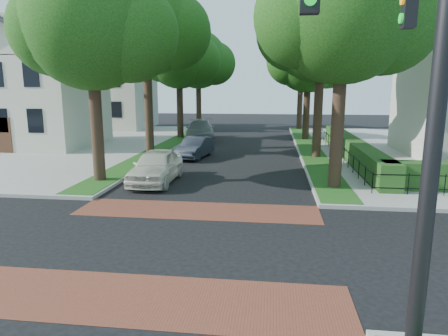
{
  "coord_description": "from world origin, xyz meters",
  "views": [
    {
      "loc": [
        2.72,
        -10.85,
        4.5
      ],
      "look_at": [
        0.96,
        3.44,
        1.6
      ],
      "focal_mm": 32.0,
      "sensor_mm": 36.0,
      "label": 1
    }
  ],
  "objects": [
    {
      "name": "tree_right_near",
      "position": [
        5.6,
        7.24,
        7.63
      ],
      "size": [
        7.75,
        6.67,
        10.66
      ],
      "color": "black",
      "rests_on": "sidewalk_ne"
    },
    {
      "name": "crosswalk_near",
      "position": [
        0.0,
        -3.2,
        0.01
      ],
      "size": [
        9.0,
        2.2,
        0.01
      ],
      "primitive_type": "cube",
      "color": "brown",
      "rests_on": "ground"
    },
    {
      "name": "tree_left_far",
      "position": [
        -5.4,
        24.22,
        7.12
      ],
      "size": [
        7.0,
        6.02,
        9.86
      ],
      "color": "black",
      "rests_on": "sidewalk_nw"
    },
    {
      "name": "house_left_near",
      "position": [
        -15.49,
        17.99,
        5.04
      ],
      "size": [
        10.0,
        9.0,
        10.14
      ],
      "color": "beige",
      "rests_on": "sidewalk_nw"
    },
    {
      "name": "grass_strip_nw",
      "position": [
        -5.4,
        19.1,
        0.16
      ],
      "size": [
        1.6,
        29.8,
        0.02
      ],
      "primitive_type": "cube",
      "color": "#1C4814",
      "rests_on": "sidewalk_nw"
    },
    {
      "name": "tree_right_far",
      "position": [
        5.6,
        24.22,
        6.91
      ],
      "size": [
        7.25,
        6.23,
        9.74
      ],
      "color": "black",
      "rests_on": "sidewalk_ne"
    },
    {
      "name": "fence_main_road",
      "position": [
        6.9,
        15.0,
        0.6
      ],
      "size": [
        0.06,
        18.0,
        0.9
      ],
      "primitive_type": null,
      "color": "black",
      "rests_on": "sidewalk_ne"
    },
    {
      "name": "parked_car_middle",
      "position": [
        -2.3,
        14.5,
        0.67
      ],
      "size": [
        2.01,
        4.21,
        1.33
      ],
      "primitive_type": "imported",
      "rotation": [
        0.0,
        0.0,
        -0.15
      ],
      "color": "#1E242E",
      "rests_on": "ground"
    },
    {
      "name": "tree_right_back",
      "position": [
        5.6,
        33.23,
        7.27
      ],
      "size": [
        7.5,
        6.45,
        10.2
      ],
      "color": "black",
      "rests_on": "sidewalk_ne"
    },
    {
      "name": "ground",
      "position": [
        0.0,
        0.0,
        0.0
      ],
      "size": [
        120.0,
        120.0,
        0.0
      ],
      "primitive_type": "plane",
      "color": "black",
      "rests_on": "ground"
    },
    {
      "name": "hedge_main_road",
      "position": [
        7.7,
        15.0,
        0.75
      ],
      "size": [
        1.0,
        18.0,
        1.2
      ],
      "primitive_type": "cube",
      "color": "#1D3D15",
      "rests_on": "sidewalk_ne"
    },
    {
      "name": "tree_left_back",
      "position": [
        -5.4,
        33.24,
        7.41
      ],
      "size": [
        7.75,
        6.66,
        10.44
      ],
      "color": "black",
      "rests_on": "sidewalk_nw"
    },
    {
      "name": "crosswalk_far",
      "position": [
        0.0,
        3.2,
        0.01
      ],
      "size": [
        9.0,
        2.2,
        0.01
      ],
      "primitive_type": "cube",
      "color": "brown",
      "rests_on": "ground"
    },
    {
      "name": "tree_right_mid",
      "position": [
        5.61,
        15.25,
        7.99
      ],
      "size": [
        8.25,
        7.09,
        11.22
      ],
      "color": "black",
      "rests_on": "sidewalk_ne"
    },
    {
      "name": "tree_left_near",
      "position": [
        -5.4,
        7.23,
        7.27
      ],
      "size": [
        7.5,
        6.45,
        10.2
      ],
      "color": "black",
      "rests_on": "sidewalk_nw"
    },
    {
      "name": "house_left_far",
      "position": [
        -15.49,
        31.99,
        5.04
      ],
      "size": [
        10.0,
        9.0,
        10.14
      ],
      "color": "beige",
      "rests_on": "sidewalk_nw"
    },
    {
      "name": "tree_left_mid",
      "position": [
        -5.39,
        15.24,
        8.34
      ],
      "size": [
        8.0,
        6.88,
        11.48
      ],
      "color": "black",
      "rests_on": "sidewalk_nw"
    },
    {
      "name": "traffic_signal",
      "position": [
        4.89,
        -4.41,
        4.71
      ],
      "size": [
        2.17,
        2.0,
        8.0
      ],
      "color": "black",
      "rests_on": "sidewalk_se"
    },
    {
      "name": "parked_car_front",
      "position": [
        -2.83,
        7.43,
        0.8
      ],
      "size": [
        1.94,
        4.73,
        1.61
      ],
      "primitive_type": "imported",
      "rotation": [
        0.0,
        0.0,
        0.01
      ],
      "color": "silver",
      "rests_on": "ground"
    },
    {
      "name": "parked_car_rear",
      "position": [
        -3.6,
        23.45,
        0.86
      ],
      "size": [
        3.32,
        6.21,
        1.71
      ],
      "primitive_type": "imported",
      "rotation": [
        0.0,
        0.0,
        0.16
      ],
      "color": "slate",
      "rests_on": "ground"
    },
    {
      "name": "grass_strip_ne",
      "position": [
        5.4,
        19.1,
        0.16
      ],
      "size": [
        1.6,
        29.8,
        0.02
      ],
      "primitive_type": "cube",
      "color": "#1C4814",
      "rests_on": "sidewalk_ne"
    }
  ]
}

